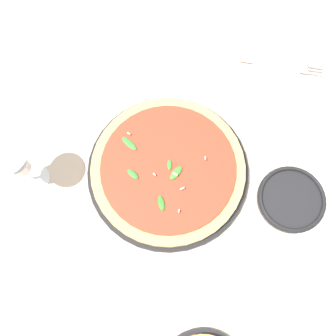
# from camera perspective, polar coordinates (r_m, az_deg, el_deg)

# --- Properties ---
(ground_plane) EXTENTS (6.00, 6.00, 0.00)m
(ground_plane) POSITION_cam_1_polar(r_m,az_deg,el_deg) (0.89, 1.87, 0.51)
(ground_plane) COLOR beige
(pizza_arugula_main) EXTENTS (0.36, 0.36, 0.05)m
(pizza_arugula_main) POSITION_cam_1_polar(r_m,az_deg,el_deg) (0.87, -0.01, -0.26)
(pizza_arugula_main) COLOR black
(pizza_arugula_main) RESTS_ON ground_plane
(wine_glass) EXTENTS (0.08, 0.08, 0.16)m
(wine_glass) POSITION_cam_1_polar(r_m,az_deg,el_deg) (0.83, -21.38, 0.75)
(wine_glass) COLOR white
(wine_glass) RESTS_ON ground_plane
(napkin) EXTENTS (0.13, 0.10, 0.01)m
(napkin) POSITION_cam_1_polar(r_m,az_deg,el_deg) (1.04, 15.45, 14.09)
(napkin) COLOR white
(napkin) RESTS_ON ground_plane
(fork) EXTENTS (0.21, 0.05, 0.00)m
(fork) POSITION_cam_1_polar(r_m,az_deg,el_deg) (1.03, 15.95, 14.14)
(fork) COLOR silver
(fork) RESTS_ON ground_plane
(side_plate_white) EXTENTS (0.15, 0.15, 0.02)m
(side_plate_white) POSITION_cam_1_polar(r_m,az_deg,el_deg) (0.91, 17.50, -4.31)
(side_plate_white) COLOR black
(side_plate_white) RESTS_ON ground_plane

